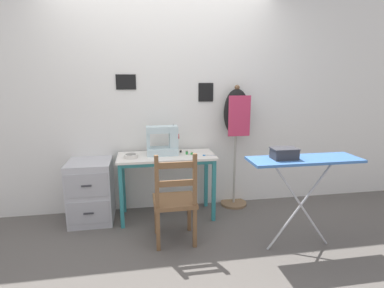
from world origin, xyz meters
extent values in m
plane|color=#5B5651|center=(0.00, 0.00, 0.00)|extent=(14.00, 14.00, 0.00)
cube|color=silver|center=(0.00, 0.54, 1.27)|extent=(10.00, 0.05, 2.55)
cube|color=black|center=(-0.41, 0.51, 1.51)|extent=(0.22, 0.01, 0.16)
cube|color=black|center=(0.50, 0.51, 1.39)|extent=(0.17, 0.01, 0.21)
cube|color=silver|center=(0.00, 0.24, 0.71)|extent=(1.07, 0.47, 0.02)
cube|color=teal|center=(0.00, 0.04, 0.68)|extent=(0.99, 0.03, 0.04)
cube|color=teal|center=(-0.49, 0.04, 0.35)|extent=(0.04, 0.04, 0.70)
cube|color=teal|center=(0.49, 0.04, 0.35)|extent=(0.04, 0.04, 0.70)
cube|color=teal|center=(-0.49, 0.43, 0.35)|extent=(0.04, 0.04, 0.70)
cube|color=teal|center=(0.49, 0.43, 0.35)|extent=(0.04, 0.04, 0.70)
cube|color=silver|center=(-0.04, 0.27, 0.76)|extent=(0.34, 0.19, 0.08)
cube|color=silver|center=(0.08, 0.27, 0.92)|extent=(0.09, 0.16, 0.24)
cube|color=silver|center=(-0.06, 0.27, 1.01)|extent=(0.30, 0.14, 0.07)
cube|color=silver|center=(-0.19, 0.27, 0.89)|extent=(0.04, 0.10, 0.17)
cylinder|color=#B22D2D|center=(0.14, 0.27, 0.92)|extent=(0.02, 0.06, 0.06)
cylinder|color=#99999E|center=(0.08, 0.27, 1.05)|extent=(0.01, 0.01, 0.02)
cylinder|color=silver|center=(-0.38, 0.18, 0.74)|extent=(0.15, 0.15, 0.04)
cylinder|color=gray|center=(-0.38, 0.18, 0.76)|extent=(0.12, 0.12, 0.01)
cube|color=silver|center=(0.48, 0.14, 0.73)|extent=(0.12, 0.02, 0.00)
cube|color=silver|center=(0.47, 0.12, 0.73)|extent=(0.11, 0.05, 0.00)
torus|color=#2870B7|center=(0.40, 0.15, 0.73)|extent=(0.03, 0.03, 0.01)
torus|color=#2870B7|center=(0.40, 0.15, 0.73)|extent=(0.03, 0.03, 0.01)
cylinder|color=black|center=(0.17, 0.33, 0.74)|extent=(0.03, 0.03, 0.03)
cylinder|color=beige|center=(0.17, 0.33, 0.75)|extent=(0.03, 0.03, 0.00)
cylinder|color=beige|center=(0.17, 0.33, 0.73)|extent=(0.03, 0.03, 0.00)
cylinder|color=green|center=(0.23, 0.23, 0.74)|extent=(0.02, 0.02, 0.04)
cylinder|color=beige|center=(0.23, 0.23, 0.76)|extent=(0.03, 0.03, 0.00)
cylinder|color=beige|center=(0.23, 0.23, 0.73)|extent=(0.03, 0.03, 0.00)
cylinder|color=green|center=(0.28, 0.21, 0.74)|extent=(0.03, 0.03, 0.03)
cylinder|color=beige|center=(0.28, 0.21, 0.76)|extent=(0.04, 0.04, 0.00)
cylinder|color=beige|center=(0.28, 0.21, 0.73)|extent=(0.04, 0.04, 0.00)
cube|color=brown|center=(0.02, -0.29, 0.40)|extent=(0.40, 0.38, 0.04)
cube|color=brown|center=(-0.15, -0.13, 0.19)|extent=(0.04, 0.04, 0.38)
cube|color=brown|center=(0.19, -0.13, 0.19)|extent=(0.04, 0.04, 0.38)
cube|color=brown|center=(-0.15, -0.45, 0.19)|extent=(0.04, 0.04, 0.38)
cube|color=brown|center=(0.19, -0.45, 0.19)|extent=(0.04, 0.04, 0.38)
cube|color=brown|center=(-0.15, -0.45, 0.66)|extent=(0.04, 0.04, 0.48)
cube|color=brown|center=(0.19, -0.45, 0.66)|extent=(0.04, 0.04, 0.48)
cube|color=brown|center=(0.02, -0.45, 0.81)|extent=(0.34, 0.02, 0.06)
cube|color=brown|center=(0.02, -0.45, 0.64)|extent=(0.34, 0.02, 0.06)
cube|color=#B7B7BC|center=(-0.83, 0.28, 0.34)|extent=(0.46, 0.47, 0.68)
cube|color=#A8A8AD|center=(-0.83, 0.04, 0.49)|extent=(0.42, 0.01, 0.25)
cube|color=#333338|center=(-0.83, 0.03, 0.49)|extent=(0.10, 0.01, 0.02)
cube|color=#A8A8AD|center=(-0.83, 0.04, 0.19)|extent=(0.42, 0.01, 0.25)
cube|color=#333338|center=(-0.83, 0.03, 0.19)|extent=(0.10, 0.01, 0.02)
cylinder|color=#846647|center=(0.85, 0.42, 0.01)|extent=(0.32, 0.32, 0.03)
cylinder|color=#ADA89E|center=(0.85, 0.42, 0.50)|extent=(0.03, 0.03, 0.93)
ellipsoid|color=black|center=(0.85, 0.42, 1.16)|extent=(0.30, 0.22, 0.55)
sphere|color=brown|center=(0.85, 0.42, 1.45)|extent=(0.06, 0.06, 0.06)
cube|color=#C63356|center=(0.85, 0.30, 1.13)|extent=(0.26, 0.01, 0.46)
cube|color=#3D6BAD|center=(1.15, -0.62, 0.85)|extent=(1.00, 0.31, 0.02)
cylinder|color=#B7B7BC|center=(1.15, -0.62, 0.42)|extent=(0.62, 0.02, 0.85)
cylinder|color=#B7B7BC|center=(1.15, -0.62, 0.42)|extent=(0.62, 0.02, 0.85)
cube|color=#333338|center=(0.96, -0.60, 0.91)|extent=(0.21, 0.14, 0.09)
cube|color=#38383D|center=(0.96, -0.60, 0.96)|extent=(0.22, 0.15, 0.01)
camera|label=1|loc=(-0.26, -2.96, 1.55)|focal=28.00mm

